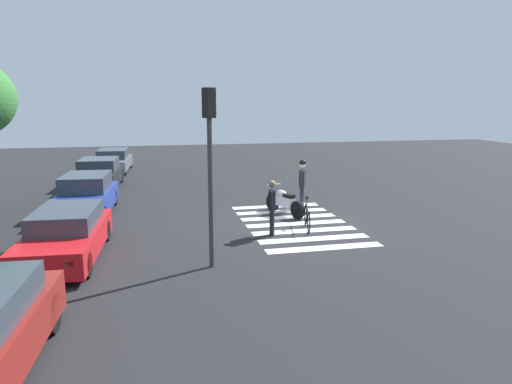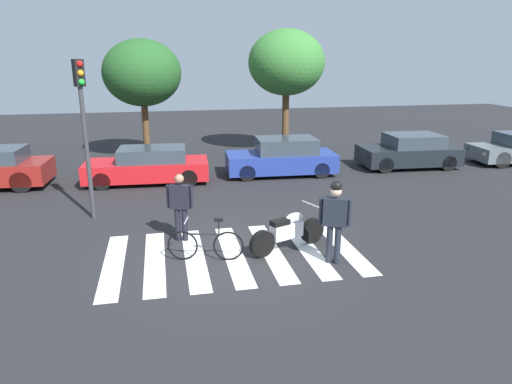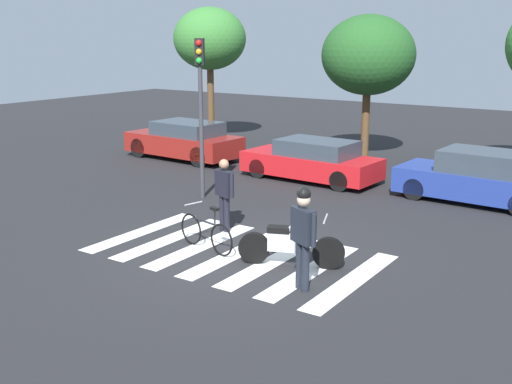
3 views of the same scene
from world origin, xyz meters
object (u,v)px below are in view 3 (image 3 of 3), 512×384
at_px(car_maroon_wagon, 184,141).
at_px(traffic_light_pole, 200,93).
at_px(car_blue_hatchback, 478,178).
at_px(police_motorcycle, 291,244).
at_px(officer_by_motorcycle, 224,190).
at_px(leaning_bicycle, 206,233).
at_px(officer_on_foot, 303,230).
at_px(car_red_convertible, 312,161).

bearing_deg(car_maroon_wagon, traffic_light_pole, -44.95).
height_order(car_blue_hatchback, traffic_light_pole, traffic_light_pole).
height_order(police_motorcycle, officer_by_motorcycle, officer_by_motorcycle).
relative_size(police_motorcycle, traffic_light_pole, 0.46).
bearing_deg(leaning_bicycle, car_blue_hatchback, 62.92).
distance_m(police_motorcycle, car_blue_hatchback, 7.27).
relative_size(police_motorcycle, officer_by_motorcycle, 1.18).
height_order(police_motorcycle, car_maroon_wagon, car_maroon_wagon).
bearing_deg(car_blue_hatchback, leaning_bicycle, -117.08).
xyz_separation_m(officer_on_foot, traffic_light_pole, (-5.61, 4.17, 1.81)).
relative_size(officer_by_motorcycle, traffic_light_pole, 0.39).
height_order(police_motorcycle, car_red_convertible, car_red_convertible).
xyz_separation_m(police_motorcycle, car_maroon_wagon, (-8.95, 7.38, 0.22)).
distance_m(officer_by_motorcycle, traffic_light_pole, 3.75).
height_order(police_motorcycle, leaning_bicycle, police_motorcycle).
height_order(leaning_bicycle, car_maroon_wagon, car_maroon_wagon).
relative_size(police_motorcycle, leaning_bicycle, 1.20).
height_order(officer_on_foot, officer_by_motorcycle, officer_on_foot).
bearing_deg(police_motorcycle, officer_on_foot, -49.20).
xyz_separation_m(car_maroon_wagon, car_blue_hatchback, (10.69, -0.32, -0.00)).
bearing_deg(traffic_light_pole, officer_on_foot, -36.62).
bearing_deg(car_maroon_wagon, car_blue_hatchback, -1.71).
height_order(leaning_bicycle, car_blue_hatchback, car_blue_hatchback).
bearing_deg(traffic_light_pole, car_maroon_wagon, 135.05).
height_order(leaning_bicycle, traffic_light_pole, traffic_light_pole).
xyz_separation_m(leaning_bicycle, car_red_convertible, (-1.36, 7.10, 0.24)).
bearing_deg(officer_by_motorcycle, car_blue_hatchback, 54.89).
height_order(officer_by_motorcycle, car_blue_hatchback, officer_by_motorcycle).
distance_m(police_motorcycle, leaning_bicycle, 1.98).
bearing_deg(car_maroon_wagon, police_motorcycle, -39.49).
relative_size(leaning_bicycle, car_maroon_wagon, 0.37).
relative_size(car_maroon_wagon, car_red_convertible, 1.01).
relative_size(car_blue_hatchback, traffic_light_pole, 0.98).
xyz_separation_m(police_motorcycle, officer_on_foot, (0.79, -0.92, 0.67)).
xyz_separation_m(police_motorcycle, officer_by_motorcycle, (-2.45, 1.11, 0.52)).
xyz_separation_m(officer_on_foot, car_maroon_wagon, (-9.74, 8.29, -0.44)).
distance_m(officer_by_motorcycle, car_blue_hatchback, 7.28).
relative_size(leaning_bicycle, officer_by_motorcycle, 0.99).
xyz_separation_m(officer_by_motorcycle, car_red_convertible, (-0.88, 5.80, -0.36)).
distance_m(car_maroon_wagon, car_red_convertible, 5.64).
bearing_deg(car_blue_hatchback, officer_on_foot, -96.77).
distance_m(leaning_bicycle, officer_on_foot, 2.95).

